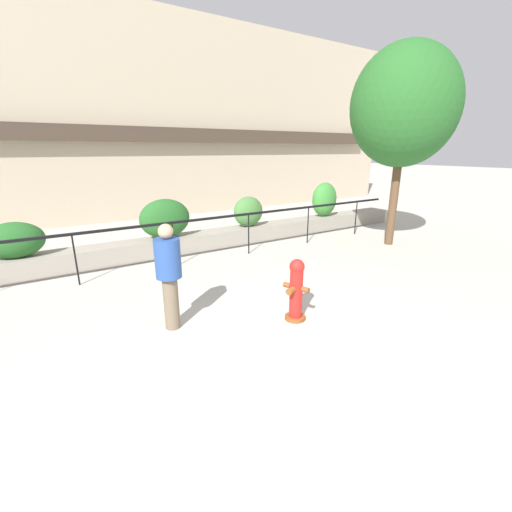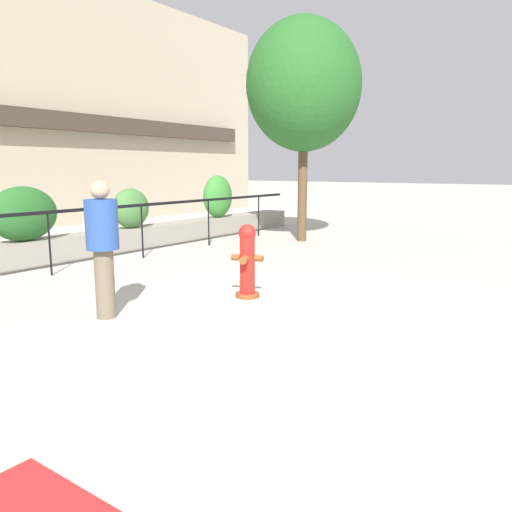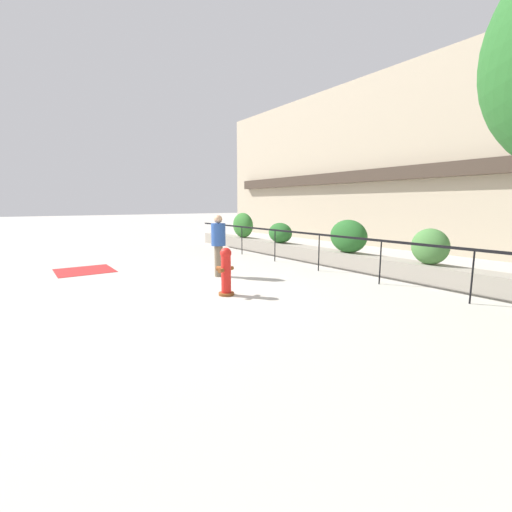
% 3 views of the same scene
% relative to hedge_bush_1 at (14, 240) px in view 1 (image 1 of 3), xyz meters
% --- Properties ---
extents(ground_plane, '(120.00, 120.00, 0.00)m').
position_rel_hedge_bush_1_xyz_m(ground_plane, '(3.19, -6.00, -0.90)').
color(ground_plane, '#B2ADA3').
extents(building_facade, '(30.00, 1.36, 8.00)m').
position_rel_hedge_bush_1_xyz_m(building_facade, '(3.19, 5.98, 3.09)').
color(building_facade, tan).
rests_on(building_facade, ground).
extents(planter_wall_low, '(18.00, 0.70, 0.50)m').
position_rel_hedge_bush_1_xyz_m(planter_wall_low, '(3.19, 0.00, -0.65)').
color(planter_wall_low, gray).
rests_on(planter_wall_low, ground).
extents(fence_railing_segment, '(15.00, 0.05, 1.15)m').
position_rel_hedge_bush_1_xyz_m(fence_railing_segment, '(3.19, -1.10, 0.12)').
color(fence_railing_segment, black).
rests_on(fence_railing_segment, ground).
extents(hedge_bush_1, '(1.21, 0.68, 0.80)m').
position_rel_hedge_bush_1_xyz_m(hedge_bush_1, '(0.00, 0.00, 0.00)').
color(hedge_bush_1, '#235B23').
rests_on(hedge_bush_1, planter_wall_low).
extents(hedge_bush_2, '(1.36, 0.69, 1.04)m').
position_rel_hedge_bush_1_xyz_m(hedge_bush_2, '(3.38, 0.00, 0.12)').
color(hedge_bush_2, '#235B23').
rests_on(hedge_bush_2, planter_wall_low).
extents(hedge_bush_3, '(0.97, 0.61, 0.92)m').
position_rel_hedge_bush_1_xyz_m(hedge_bush_3, '(6.00, 0.00, 0.06)').
color(hedge_bush_3, '#427538').
rests_on(hedge_bush_3, planter_wall_low).
extents(hedge_bush_4, '(0.98, 0.68, 1.19)m').
position_rel_hedge_bush_1_xyz_m(hedge_bush_4, '(9.17, 0.00, 0.20)').
color(hedge_bush_4, '#387F33').
rests_on(hedge_bush_4, planter_wall_low).
extents(fire_hydrant, '(0.48, 0.47, 1.08)m').
position_rel_hedge_bush_1_xyz_m(fire_hydrant, '(3.97, -4.84, -0.35)').
color(fire_hydrant, brown).
rests_on(fire_hydrant, ground).
extents(street_tree, '(3.10, 2.79, 5.55)m').
position_rel_hedge_bush_1_xyz_m(street_tree, '(9.51, -2.56, 3.01)').
color(street_tree, brown).
rests_on(street_tree, ground).
extents(pedestrian, '(0.55, 0.55, 1.73)m').
position_rel_hedge_bush_1_xyz_m(pedestrian, '(2.11, -3.98, 0.09)').
color(pedestrian, brown).
rests_on(pedestrian, ground).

